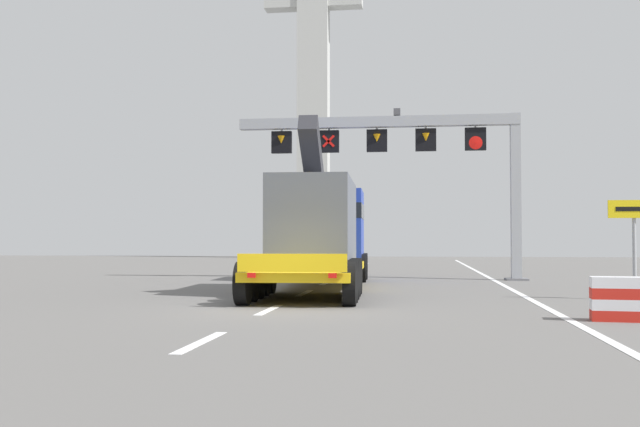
{
  "coord_description": "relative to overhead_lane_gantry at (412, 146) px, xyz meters",
  "views": [
    {
      "loc": [
        3.1,
        -17.69,
        1.66
      ],
      "look_at": [
        -0.36,
        8.86,
        2.6
      ],
      "focal_mm": 41.84,
      "sensor_mm": 36.0,
      "label": 1
    }
  ],
  "objects": [
    {
      "name": "ground",
      "position": [
        -2.89,
        -13.65,
        -5.58
      ],
      "size": [
        112.0,
        112.0,
        0.0
      ],
      "primitive_type": "plane",
      "color": "slate"
    },
    {
      "name": "exit_sign_yellow",
      "position": [
        6.13,
        -10.0,
        -3.52
      ],
      "size": [
        1.39,
        0.15,
        2.75
      ],
      "color": "#9EA0A5",
      "rests_on": "ground"
    },
    {
      "name": "lane_markings",
      "position": [
        -3.25,
        -0.18,
        -5.58
      ],
      "size": [
        0.2,
        41.55,
        0.01
      ],
      "color": "silver",
      "rests_on": "ground"
    },
    {
      "name": "heavy_haul_truck_yellow",
      "position": [
        -3.1,
        -5.49,
        -3.59
      ],
      "size": [
        3.5,
        14.14,
        5.3
      ],
      "color": "yellow",
      "rests_on": "ground"
    },
    {
      "name": "edge_line_right",
      "position": [
        3.31,
        -1.65,
        -5.58
      ],
      "size": [
        0.2,
        63.0,
        0.01
      ],
      "primitive_type": "cube",
      "color": "silver",
      "rests_on": "ground"
    },
    {
      "name": "overhead_lane_gantry",
      "position": [
        0.0,
        0.0,
        0.0
      ],
      "size": [
        12.05,
        0.9,
        7.17
      ],
      "color": "#9EA0A5",
      "rests_on": "ground"
    },
    {
      "name": "crash_barrier_striped",
      "position": [
        4.24,
        -15.48,
        -5.13
      ],
      "size": [
        1.04,
        0.6,
        0.9
      ],
      "color": "red",
      "rests_on": "ground"
    },
    {
      "name": "bridge_pylon_distant",
      "position": [
        -9.15,
        35.77,
        13.85
      ],
      "size": [
        9.0,
        2.0,
        38.08
      ],
      "color": "#B7B7B2",
      "rests_on": "ground"
    }
  ]
}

